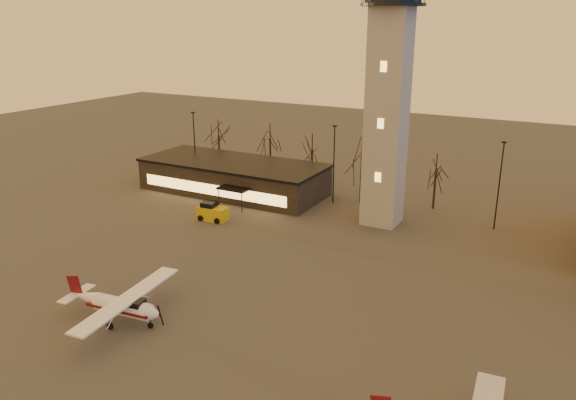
{
  "coord_description": "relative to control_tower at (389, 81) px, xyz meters",
  "views": [
    {
      "loc": [
        19.81,
        -29.52,
        22.82
      ],
      "look_at": [
        -3.24,
        13.0,
        7.11
      ],
      "focal_mm": 35.0,
      "sensor_mm": 36.0,
      "label": 1
    }
  ],
  "objects": [
    {
      "name": "ground",
      "position": [
        0.0,
        -30.0,
        -16.33
      ],
      "size": [
        220.0,
        220.0,
        0.0
      ],
      "primitive_type": "plane",
      "color": "#3B3936",
      "rests_on": "ground"
    },
    {
      "name": "control_tower",
      "position": [
        0.0,
        0.0,
        0.0
      ],
      "size": [
        6.8,
        6.8,
        32.6
      ],
      "color": "#A5A29C",
      "rests_on": "ground"
    },
    {
      "name": "terminal",
      "position": [
        -21.99,
        1.98,
        -14.17
      ],
      "size": [
        25.4,
        12.2,
        4.3
      ],
      "color": "black",
      "rests_on": "ground"
    },
    {
      "name": "light_poles",
      "position": [
        0.5,
        1.0,
        -10.92
      ],
      "size": [
        58.5,
        12.25,
        10.14
      ],
      "color": "black",
      "rests_on": "ground"
    },
    {
      "name": "tree_row",
      "position": [
        -13.7,
        9.16,
        -10.39
      ],
      "size": [
        37.2,
        9.2,
        8.8
      ],
      "color": "black",
      "rests_on": "ground"
    },
    {
      "name": "cessna_rear",
      "position": [
        -10.01,
        -31.28,
        -15.22
      ],
      "size": [
        9.36,
        11.8,
        3.24
      ],
      "rotation": [
        0.0,
        0.0,
        0.11
      ],
      "color": "white",
      "rests_on": "ground"
    },
    {
      "name": "service_cart",
      "position": [
        -17.94,
        -8.69,
        -15.5
      ],
      "size": [
        3.53,
        2.37,
        2.17
      ],
      "rotation": [
        0.0,
        0.0,
        0.06
      ],
      "color": "gold",
      "rests_on": "ground"
    }
  ]
}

